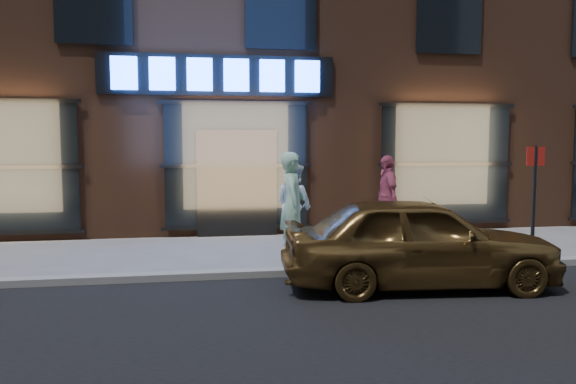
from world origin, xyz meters
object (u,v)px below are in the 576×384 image
man_cap (294,205)px  gold_sedan (418,241)px  sign_post (534,193)px  man_bowtie (292,204)px  passerby (387,197)px

man_cap → gold_sedan: man_cap is taller
gold_sedan → sign_post: sign_post is taller
man_bowtie → passerby: man_bowtie is taller
gold_sedan → passerby: bearing=-8.4°
man_bowtie → gold_sedan: (1.44, -2.55, -0.29)m
passerby → sign_post: (1.67, -2.88, 0.33)m
man_cap → man_bowtie: bearing=134.2°
man_bowtie → man_cap: (0.20, 0.98, -0.12)m
man_cap → passerby: 2.24m
man_cap → sign_post: (3.84, -2.34, 0.40)m
man_bowtie → gold_sedan: 2.94m
sign_post → gold_sedan: bearing=-154.1°
man_cap → gold_sedan: 3.74m
passerby → man_cap: bearing=-73.5°
passerby → man_bowtie: bearing=-54.8°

